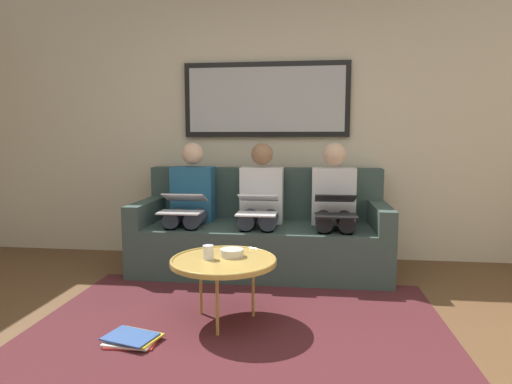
% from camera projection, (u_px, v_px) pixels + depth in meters
% --- Properties ---
extents(wall_rear, '(6.00, 0.12, 2.60)m').
position_uv_depth(wall_rear, '(267.00, 126.00, 4.32)').
color(wall_rear, beige).
rests_on(wall_rear, ground_plane).
extents(area_rug, '(2.60, 1.80, 0.01)m').
position_uv_depth(area_rug, '(240.00, 325.00, 2.75)').
color(area_rug, '#4C1E23').
rests_on(area_rug, ground_plane).
extents(couch, '(2.20, 0.90, 0.90)m').
position_uv_depth(couch, '(262.00, 234.00, 3.96)').
color(couch, '#384C47').
rests_on(couch, ground_plane).
extents(framed_mirror, '(1.60, 0.05, 0.71)m').
position_uv_depth(framed_mirror, '(266.00, 100.00, 4.19)').
color(framed_mirror, black).
extents(coffee_table, '(0.68, 0.68, 0.42)m').
position_uv_depth(coffee_table, '(224.00, 261.00, 2.76)').
color(coffee_table, tan).
rests_on(coffee_table, ground_plane).
extents(cup, '(0.07, 0.07, 0.09)m').
position_uv_depth(cup, '(208.00, 252.00, 2.76)').
color(cup, silver).
rests_on(cup, coffee_table).
extents(bowl, '(0.15, 0.15, 0.05)m').
position_uv_depth(bowl, '(232.00, 253.00, 2.83)').
color(bowl, beige).
rests_on(bowl, coffee_table).
extents(person_left, '(0.38, 0.58, 1.14)m').
position_uv_depth(person_left, '(334.00, 204.00, 3.78)').
color(person_left, silver).
rests_on(person_left, couch).
extents(laptop_black, '(0.33, 0.39, 0.17)m').
position_uv_depth(laptop_black, '(335.00, 206.00, 3.55)').
color(laptop_black, black).
extents(person_middle, '(0.38, 0.58, 1.14)m').
position_uv_depth(person_middle, '(261.00, 203.00, 3.86)').
color(person_middle, silver).
rests_on(person_middle, couch).
extents(laptop_white, '(0.33, 0.37, 0.16)m').
position_uv_depth(laptop_white, '(258.00, 205.00, 3.62)').
color(laptop_white, white).
extents(person_right, '(0.38, 0.58, 1.14)m').
position_uv_depth(person_right, '(191.00, 202.00, 3.93)').
color(person_right, '#235B84').
rests_on(person_right, couch).
extents(laptop_silver, '(0.36, 0.35, 0.16)m').
position_uv_depth(laptop_silver, '(183.00, 204.00, 3.70)').
color(laptop_silver, silver).
extents(magazine_stack, '(0.34, 0.28, 0.04)m').
position_uv_depth(magazine_stack, '(132.00, 339.00, 2.51)').
color(magazine_stack, red).
rests_on(magazine_stack, ground_plane).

